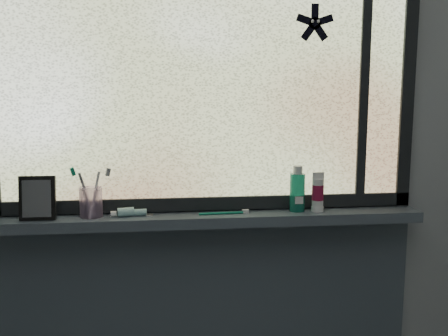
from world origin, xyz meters
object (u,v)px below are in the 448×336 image
cream_tube (318,191)px  toothbrush_cup (91,202)px  vanity_mirror (37,198)px  mouthwash_bottle (297,189)px

cream_tube → toothbrush_cup: bearing=178.9°
vanity_mirror → cream_tube: size_ratio=1.46×
vanity_mirror → toothbrush_cup: size_ratio=1.45×
mouthwash_bottle → cream_tube: bearing=-12.0°
mouthwash_bottle → vanity_mirror: bearing=-178.5°
toothbrush_cup → mouthwash_bottle: 0.77m
vanity_mirror → toothbrush_cup: (0.18, 0.02, -0.02)m
vanity_mirror → mouthwash_bottle: bearing=3.0°
vanity_mirror → cream_tube: vanity_mirror is taller
toothbrush_cup → mouthwash_bottle: bearing=0.0°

